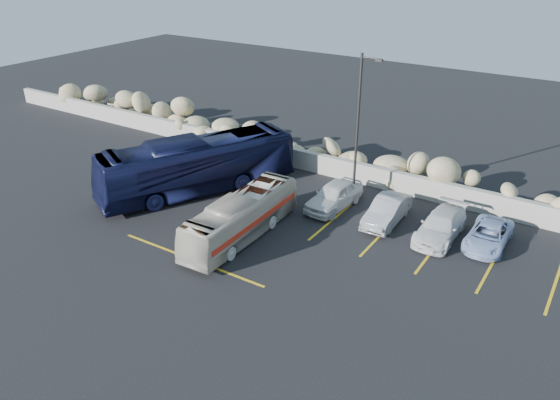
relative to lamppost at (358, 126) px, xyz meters
The scene contains 11 objects.
ground 10.73m from the lamppost, 105.05° to the right, with size 90.00×90.00×0.00m, color black.
seawall 5.14m from the lamppost, 135.63° to the left, with size 60.00×0.40×1.20m, color gray.
riprap_pile 5.40m from the lamppost, 124.63° to the left, with size 54.00×2.80×2.60m, color tan, non-canonical shape.
parking_lines 6.18m from the lamppost, 62.01° to the right, with size 18.16×9.36×0.01m.
lamppost is the anchor object (origin of this frame).
vintage_bus 7.73m from the lamppost, 114.03° to the right, with size 1.78×7.59×2.11m, color beige.
tour_coach 9.19m from the lamppost, 156.38° to the right, with size 2.62×11.22×3.12m, color black.
car_a 3.85m from the lamppost, 116.46° to the right, with size 1.63×4.05×1.38m, color silver.
car_b 4.57m from the lamppost, 27.57° to the right, with size 1.35×3.86×1.27m, color #A3A3A8.
car_c 6.50m from the lamppost, 14.04° to the right, with size 1.71×4.20×1.22m, color silver.
car_d 8.28m from the lamppost, ahead, with size 1.74×3.77×1.05m, color #9CB2DD.
Camera 1 is at (13.67, -15.19, 13.17)m, focal length 35.00 mm.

